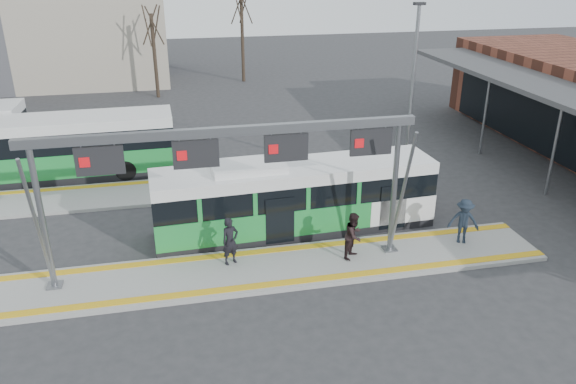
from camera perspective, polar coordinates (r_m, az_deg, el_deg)
name	(u,v)px	position (r m, az deg, el deg)	size (l,w,h in m)	color
ground	(247,273)	(20.26, -4.19, -8.20)	(120.00, 120.00, 0.00)	#2D2D30
platform_main	(247,271)	(20.22, -4.19, -8.02)	(22.00, 3.00, 0.15)	gray
platform_second	(138,193)	(27.30, -14.99, -0.14)	(20.00, 3.00, 0.15)	gray
tactile_main	(247,269)	(20.17, -4.20, -7.82)	(22.00, 2.65, 0.02)	gold
tactile_second	(139,183)	(28.34, -14.94, 0.92)	(20.00, 0.35, 0.02)	gold
gantry	(232,158)	(18.59, -5.74, 3.48)	(13.00, 1.68, 5.20)	slate
hero_bus	(294,198)	(22.56, 0.66, -0.63)	(11.38, 2.95, 3.10)	black
bg_bus_green	(47,149)	(30.37, -23.31, 4.03)	(12.43, 2.92, 3.09)	black
passenger_a	(230,241)	(20.19, -5.89, -4.99)	(0.65, 0.43, 1.78)	black
passenger_b	(354,235)	(20.63, 6.72, -4.40)	(0.86, 0.67, 1.77)	black
passenger_c	(464,221)	(22.53, 17.42, -2.84)	(1.16, 0.67, 1.80)	#19222E
tree_left	(152,26)	(44.99, -13.66, 16.08)	(1.40, 1.40, 7.15)	#382B21
tree_mid	(241,3)	(49.73, -4.76, 18.56)	(1.40, 1.40, 8.64)	#382B21
lamp_east	(411,96)	(26.30, 12.43, 9.49)	(0.50, 0.25, 8.58)	slate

